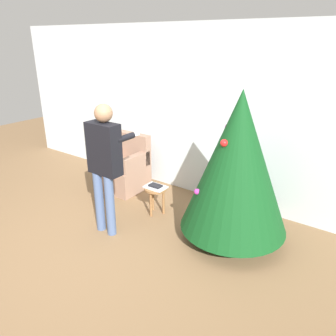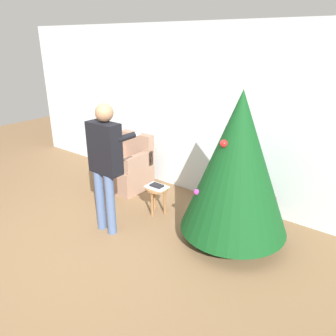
# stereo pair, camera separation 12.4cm
# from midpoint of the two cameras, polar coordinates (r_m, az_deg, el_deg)

# --- Properties ---
(ground_plane) EXTENTS (14.00, 14.00, 0.00)m
(ground_plane) POSITION_cam_midpoint_polar(r_m,az_deg,el_deg) (4.33, -14.18, -13.76)
(ground_plane) COLOR brown
(wall_back) EXTENTS (8.00, 0.06, 2.70)m
(wall_back) POSITION_cam_midpoint_polar(r_m,az_deg,el_deg) (5.34, 3.00, 9.61)
(wall_back) COLOR silver
(wall_back) RESTS_ON ground_plane
(christmas_tree) EXTENTS (1.36, 1.36, 1.94)m
(christmas_tree) POSITION_cam_midpoint_polar(r_m,az_deg,el_deg) (4.04, 11.11, 0.86)
(christmas_tree) COLOR brown
(christmas_tree) RESTS_ON ground_plane
(armchair) EXTENTS (0.65, 0.69, 0.94)m
(armchair) POSITION_cam_midpoint_polar(r_m,az_deg,el_deg) (5.73, -7.93, -0.30)
(armchair) COLOR #93705B
(armchair) RESTS_ON ground_plane
(person_standing) EXTENTS (0.46, 0.57, 1.73)m
(person_standing) POSITION_cam_midpoint_polar(r_m,az_deg,el_deg) (4.24, -11.83, 1.67)
(person_standing) COLOR #475B84
(person_standing) RESTS_ON ground_plane
(side_stool) EXTENTS (0.33, 0.33, 0.42)m
(side_stool) POSITION_cam_midpoint_polar(r_m,az_deg,el_deg) (4.85, -2.91, -4.31)
(side_stool) COLOR olive
(side_stool) RESTS_ON ground_plane
(laptop) EXTENTS (0.32, 0.23, 0.02)m
(laptop) POSITION_cam_midpoint_polar(r_m,az_deg,el_deg) (4.81, -2.93, -3.33)
(laptop) COLOR silver
(laptop) RESTS_ON side_stool
(book) EXTENTS (0.19, 0.12, 0.02)m
(book) POSITION_cam_midpoint_polar(r_m,az_deg,el_deg) (4.80, -2.93, -3.09)
(book) COLOR black
(book) RESTS_ON laptop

